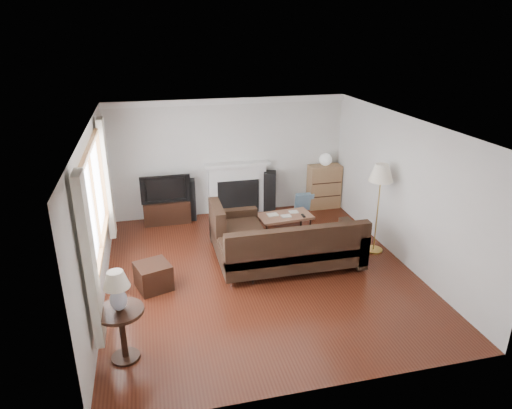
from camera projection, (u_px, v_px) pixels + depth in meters
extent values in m
cube|color=#481C10|center=(260.00, 271.00, 7.69)|extent=(5.10, 5.60, 0.04)
cube|color=white|center=(261.00, 124.00, 6.77)|extent=(5.10, 5.60, 0.04)
cube|color=silver|center=(229.00, 157.00, 9.72)|extent=(5.00, 0.04, 2.50)
cube|color=silver|center=(325.00, 295.00, 4.74)|extent=(5.00, 0.04, 2.50)
cube|color=silver|center=(95.00, 217.00, 6.68)|extent=(0.04, 5.50, 2.50)
cube|color=silver|center=(402.00, 190.00, 7.77)|extent=(0.04, 5.50, 2.50)
cube|color=#976537|center=(95.00, 202.00, 6.40)|extent=(0.12, 2.74, 1.54)
cube|color=silver|center=(90.00, 262.00, 5.09)|extent=(0.10, 0.35, 2.10)
cube|color=silver|center=(107.00, 179.00, 7.85)|extent=(0.10, 0.35, 2.10)
cube|color=white|center=(238.00, 188.00, 9.90)|extent=(1.40, 0.26, 1.15)
cube|color=black|center=(167.00, 211.00, 9.56)|extent=(0.96, 0.43, 0.48)
imported|color=black|center=(165.00, 187.00, 9.36)|extent=(1.01, 0.13, 0.58)
cube|color=black|center=(190.00, 200.00, 9.64)|extent=(0.27, 0.31, 0.87)
cube|color=black|center=(270.00, 192.00, 9.99)|extent=(0.34, 0.37, 0.93)
cube|color=#946B44|center=(324.00, 186.00, 10.26)|extent=(0.72, 0.34, 0.98)
sphere|color=white|center=(325.00, 160.00, 10.03)|extent=(0.27, 0.27, 0.27)
cube|color=black|center=(292.00, 246.00, 7.65)|extent=(2.61, 1.91, 0.84)
cube|color=brown|center=(285.00, 224.00, 9.01)|extent=(1.09, 0.66, 0.41)
cube|color=black|center=(153.00, 276.00, 7.13)|extent=(0.62, 0.62, 0.42)
cube|color=gold|center=(378.00, 209.00, 8.10)|extent=(0.44, 0.44, 1.65)
cube|color=black|center=(123.00, 334.00, 5.55)|extent=(0.57, 0.57, 0.71)
cube|color=silver|center=(117.00, 291.00, 5.33)|extent=(0.32, 0.32, 0.51)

